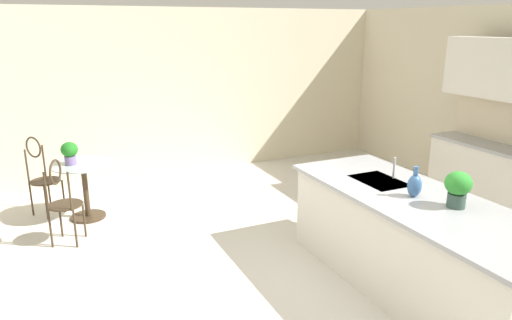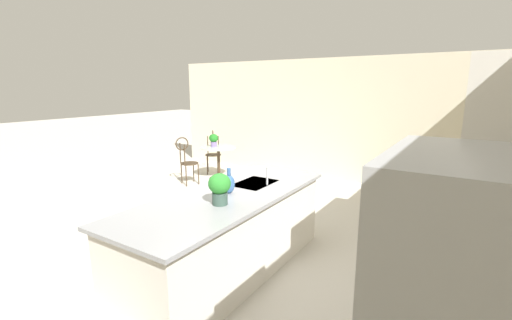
% 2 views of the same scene
% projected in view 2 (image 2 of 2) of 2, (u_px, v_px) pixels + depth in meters
% --- Properties ---
extents(ground_plane, '(40.00, 40.00, 0.00)m').
position_uv_depth(ground_plane, '(192.00, 243.00, 4.67)').
color(ground_plane, beige).
extents(wall_left_window, '(0.12, 7.80, 2.70)m').
position_uv_depth(wall_left_window, '(318.00, 119.00, 7.90)').
color(wall_left_window, beige).
rests_on(wall_left_window, ground).
extents(kitchen_island, '(2.80, 1.06, 0.92)m').
position_uv_depth(kitchen_island, '(228.00, 233.00, 3.88)').
color(kitchen_island, white).
rests_on(kitchen_island, ground).
extents(back_counter_run, '(2.44, 0.64, 1.52)m').
position_uv_depth(back_counter_run, '(475.00, 261.00, 3.21)').
color(back_counter_run, white).
rests_on(back_counter_run, ground).
extents(upper_cabinet_run, '(2.40, 0.36, 0.76)m').
position_uv_depth(upper_cabinet_run, '(493.00, 109.00, 2.93)').
color(upper_cabinet_run, white).
rests_on(upper_cabinet_run, back_counter_run).
extents(bistro_table, '(0.80, 0.80, 0.74)m').
position_uv_depth(bistro_table, '(219.00, 160.00, 7.81)').
color(bistro_table, '#3D2D1E').
rests_on(bistro_table, ground).
extents(chair_near_window, '(0.52, 0.51, 1.04)m').
position_uv_depth(chair_near_window, '(187.00, 158.00, 7.36)').
color(chair_near_window, '#3D2D1E').
rests_on(chair_near_window, ground).
extents(chair_by_island, '(0.53, 0.53, 1.04)m').
position_uv_depth(chair_by_island, '(213.00, 150.00, 8.38)').
color(chair_by_island, '#3D2D1E').
rests_on(chair_by_island, ground).
extents(sink_faucet, '(0.02, 0.02, 0.22)m').
position_uv_depth(sink_faucet, '(267.00, 176.00, 4.12)').
color(sink_faucet, '#B2B5BA').
rests_on(sink_faucet, kitchen_island).
extents(potted_plant_on_table, '(0.21, 0.21, 0.29)m').
position_uv_depth(potted_plant_on_table, '(214.00, 139.00, 7.80)').
color(potted_plant_on_table, '#7A669E').
rests_on(potted_plant_on_table, bistro_table).
extents(potted_plant_counter_near, '(0.23, 0.23, 0.32)m').
position_uv_depth(potted_plant_counter_near, '(220.00, 187.00, 3.43)').
color(potted_plant_counter_near, '#385147').
rests_on(potted_plant_counter_near, kitchen_island).
extents(vase_on_counter, '(0.13, 0.13, 0.29)m').
position_uv_depth(vase_on_counter, '(229.00, 184.00, 3.81)').
color(vase_on_counter, '#386099').
rests_on(vase_on_counter, kitchen_island).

